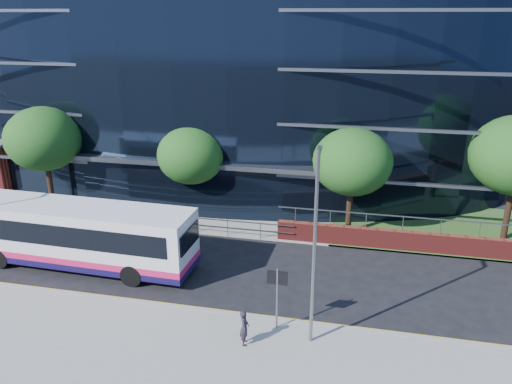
% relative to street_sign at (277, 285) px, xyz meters
% --- Properties ---
extents(ground, '(200.00, 200.00, 0.00)m').
position_rel_street_sign_xyz_m(ground, '(-4.50, 1.59, -2.15)').
color(ground, black).
rests_on(ground, ground).
extents(pavement_near, '(80.00, 8.00, 0.15)m').
position_rel_street_sign_xyz_m(pavement_near, '(-4.50, -3.41, -2.07)').
color(pavement_near, gray).
rests_on(pavement_near, ground).
extents(kerb, '(80.00, 0.25, 0.16)m').
position_rel_street_sign_xyz_m(kerb, '(-4.50, 0.59, -2.07)').
color(kerb, gray).
rests_on(kerb, ground).
extents(yellow_line_outer, '(80.00, 0.08, 0.01)m').
position_rel_street_sign_xyz_m(yellow_line_outer, '(-4.50, 0.79, -2.14)').
color(yellow_line_outer, gold).
rests_on(yellow_line_outer, ground).
extents(yellow_line_inner, '(80.00, 0.08, 0.01)m').
position_rel_street_sign_xyz_m(yellow_line_inner, '(-4.50, 0.94, -2.14)').
color(yellow_line_inner, gold).
rests_on(yellow_line_inner, ground).
extents(far_forecourt, '(50.00, 8.00, 0.10)m').
position_rel_street_sign_xyz_m(far_forecourt, '(-10.50, 12.59, -2.10)').
color(far_forecourt, gray).
rests_on(far_forecourt, ground).
extents(glass_office, '(44.00, 23.10, 16.00)m').
position_rel_street_sign_xyz_m(glass_office, '(-8.50, 22.44, 5.85)').
color(glass_office, black).
rests_on(glass_office, ground).
extents(guard_railings, '(24.00, 0.05, 1.10)m').
position_rel_street_sign_xyz_m(guard_railings, '(-12.50, 8.59, -1.33)').
color(guard_railings, slate).
rests_on(guard_railings, ground).
extents(street_sign, '(0.85, 0.09, 2.80)m').
position_rel_street_sign_xyz_m(street_sign, '(0.00, 0.00, 0.00)').
color(street_sign, slate).
rests_on(street_sign, pavement_near).
extents(tree_far_a, '(4.95, 4.95, 6.98)m').
position_rel_street_sign_xyz_m(tree_far_a, '(-17.50, 10.59, 2.71)').
color(tree_far_a, black).
rests_on(tree_far_a, ground).
extents(tree_far_b, '(4.29, 4.29, 6.05)m').
position_rel_street_sign_xyz_m(tree_far_b, '(-7.50, 11.09, 2.06)').
color(tree_far_b, black).
rests_on(tree_far_b, ground).
extents(tree_far_c, '(4.62, 4.62, 6.51)m').
position_rel_street_sign_xyz_m(tree_far_c, '(2.50, 10.59, 2.39)').
color(tree_far_c, black).
rests_on(tree_far_c, ground).
extents(streetlight_east, '(0.15, 0.77, 8.00)m').
position_rel_street_sign_xyz_m(streetlight_east, '(1.50, -0.59, 2.29)').
color(streetlight_east, slate).
rests_on(streetlight_east, pavement_near).
extents(city_bus, '(12.46, 3.21, 3.35)m').
position_rel_street_sign_xyz_m(city_bus, '(-11.00, 3.47, -0.37)').
color(city_bus, silver).
rests_on(city_bus, ground).
extents(pedestrian, '(0.47, 0.61, 1.51)m').
position_rel_street_sign_xyz_m(pedestrian, '(-1.06, -1.37, -1.25)').
color(pedestrian, '#251D2C').
rests_on(pedestrian, pavement_near).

